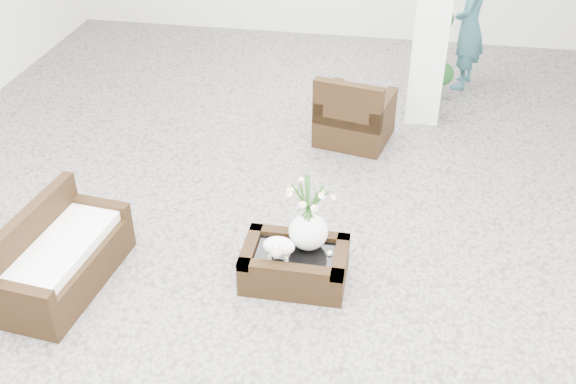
% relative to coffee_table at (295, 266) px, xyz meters
% --- Properties ---
extents(ground, '(11.00, 11.00, 0.00)m').
position_rel_coffee_table_xyz_m(ground, '(-0.14, 0.55, -0.16)').
color(ground, gray).
rests_on(ground, ground).
extents(coffee_table, '(0.90, 0.60, 0.31)m').
position_rel_coffee_table_xyz_m(coffee_table, '(0.00, 0.00, 0.00)').
color(coffee_table, '#35210F').
rests_on(coffee_table, ground).
extents(sheep_figurine, '(0.28, 0.23, 0.21)m').
position_rel_coffee_table_xyz_m(sheep_figurine, '(-0.12, -0.10, 0.26)').
color(sheep_figurine, white).
rests_on(sheep_figurine, coffee_table).
extents(planter_narcissus, '(0.44, 0.44, 0.80)m').
position_rel_coffee_table_xyz_m(planter_narcissus, '(0.10, 0.10, 0.56)').
color(planter_narcissus, white).
rests_on(planter_narcissus, coffee_table).
extents(tealight, '(0.04, 0.04, 0.03)m').
position_rel_coffee_table_xyz_m(tealight, '(0.30, 0.02, 0.17)').
color(tealight, white).
rests_on(tealight, coffee_table).
extents(armchair, '(0.94, 0.92, 0.85)m').
position_rel_coffee_table_xyz_m(armchair, '(0.27, 2.64, 0.27)').
color(armchair, '#35210F').
rests_on(armchair, ground).
extents(loveseat, '(0.78, 1.39, 0.71)m').
position_rel_coffee_table_xyz_m(loveseat, '(-1.95, -0.39, 0.20)').
color(loveseat, '#35210F').
rests_on(loveseat, ground).
extents(topiary, '(0.44, 0.44, 1.63)m').
position_rel_coffee_table_xyz_m(topiary, '(1.12, 4.01, 0.66)').
color(topiary, '#154217').
rests_on(topiary, ground).
extents(shopper, '(0.56, 0.71, 1.72)m').
position_rel_coffee_table_xyz_m(shopper, '(1.59, 4.42, 0.70)').
color(shopper, '#2C5B63').
rests_on(shopper, ground).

